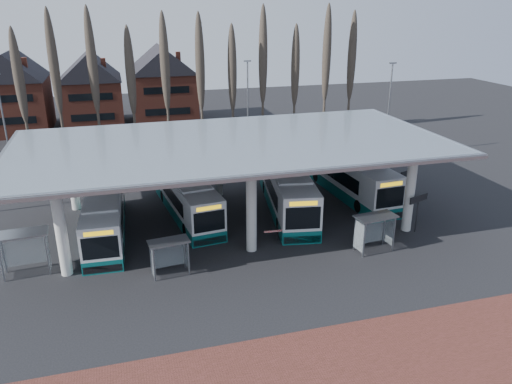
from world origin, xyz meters
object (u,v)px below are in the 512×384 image
object	(u,v)px
shelter_0	(24,243)
shelter_2	(374,225)
bus_3	(348,175)
shelter_1	(169,249)
bus_1	(186,196)
bus_2	(286,189)
bus_0	(105,214)

from	to	relation	value
shelter_0	shelter_2	bearing A→B (deg)	-11.56
bus_3	shelter_1	bearing A→B (deg)	-152.81
shelter_1	bus_1	bearing A→B (deg)	68.32
shelter_1	bus_3	bearing A→B (deg)	23.69
shelter_0	shelter_2	world-z (taller)	shelter_0
bus_2	shelter_0	size ratio (longest dim) A/B	4.30
bus_0	bus_1	size ratio (longest dim) A/B	0.98
bus_1	shelter_2	xyz separation A→B (m)	(11.35, -9.63, 0.32)
bus_3	shelter_0	size ratio (longest dim) A/B	4.19
shelter_1	shelter_2	distance (m)	13.78
bus_2	shelter_1	bearing A→B (deg)	-133.29
bus_1	shelter_1	size ratio (longest dim) A/B	4.65
shelter_1	shelter_2	world-z (taller)	shelter_2
shelter_0	bus_1	bearing A→B (deg)	26.99
shelter_1	shelter_2	size ratio (longest dim) A/B	0.89
shelter_2	bus_0	bearing A→B (deg)	149.61
bus_3	shelter_1	size ratio (longest dim) A/B	5.00
bus_1	shelter_1	world-z (taller)	bus_1
bus_0	bus_3	distance (m)	20.92
shelter_0	shelter_1	xyz separation A→B (m)	(8.61, -2.55, -0.37)
bus_1	bus_2	bearing A→B (deg)	-14.48
bus_2	shelter_0	bearing A→B (deg)	-154.74
shelter_0	bus_2	bearing A→B (deg)	12.33
bus_3	shelter_2	world-z (taller)	bus_3
bus_0	shelter_2	xyz separation A→B (m)	(17.60, -7.57, 0.33)
bus_2	shelter_1	xyz separation A→B (m)	(-10.47, -8.03, -0.04)
bus_2	bus_3	world-z (taller)	bus_2
bus_1	bus_3	distance (m)	14.50
bus_2	bus_3	distance (m)	6.70
shelter_1	bus_2	bearing A→B (deg)	30.67
bus_1	shelter_0	xyz separation A→B (m)	(-11.02, -6.54, 0.48)
bus_3	shelter_0	world-z (taller)	bus_3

